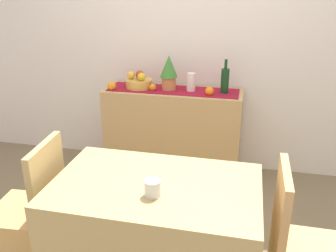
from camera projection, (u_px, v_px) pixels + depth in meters
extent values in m
cube|color=#7A694D|center=(160.00, 229.00, 2.79)|extent=(6.40, 6.40, 0.02)
cube|color=silver|center=(189.00, 29.00, 3.36)|extent=(6.40, 0.06, 2.70)
cube|color=tan|center=(173.00, 132.00, 3.49)|extent=(1.27, 0.42, 0.83)
cube|color=maroon|center=(173.00, 90.00, 3.33)|extent=(1.20, 0.32, 0.01)
cylinder|color=gold|center=(139.00, 83.00, 3.38)|extent=(0.25, 0.25, 0.08)
sphere|color=gold|center=(141.00, 77.00, 3.31)|extent=(0.07, 0.07, 0.07)
sphere|color=gold|center=(131.00, 75.00, 3.37)|extent=(0.07, 0.07, 0.07)
sphere|color=#A9351E|center=(140.00, 75.00, 3.38)|extent=(0.08, 0.08, 0.08)
cylinder|color=#133819|center=(225.00, 81.00, 3.20)|extent=(0.07, 0.07, 0.22)
cylinder|color=#133819|center=(226.00, 64.00, 3.14)|extent=(0.03, 0.03, 0.08)
cylinder|color=silver|center=(191.00, 82.00, 3.27)|extent=(0.08, 0.08, 0.17)
cylinder|color=#BD7645|center=(169.00, 83.00, 3.32)|extent=(0.13, 0.13, 0.12)
cone|color=#3C7931|center=(169.00, 66.00, 3.26)|extent=(0.16, 0.16, 0.20)
sphere|color=orange|center=(112.00, 86.00, 3.32)|extent=(0.08, 0.08, 0.08)
sphere|color=orange|center=(153.00, 87.00, 3.30)|extent=(0.07, 0.07, 0.07)
sphere|color=orange|center=(209.00, 91.00, 3.17)|extent=(0.08, 0.08, 0.08)
cube|color=tan|center=(156.00, 239.00, 2.10)|extent=(1.13, 0.72, 0.74)
cylinder|color=silver|center=(153.00, 188.00, 1.84)|extent=(0.09, 0.09, 0.09)
cube|color=tan|center=(29.00, 238.00, 2.33)|extent=(0.43, 0.43, 0.45)
cube|color=tan|center=(47.00, 179.00, 2.14)|extent=(0.07, 0.40, 0.45)
cube|color=tan|center=(281.00, 209.00, 1.86)|extent=(0.04, 0.40, 0.45)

